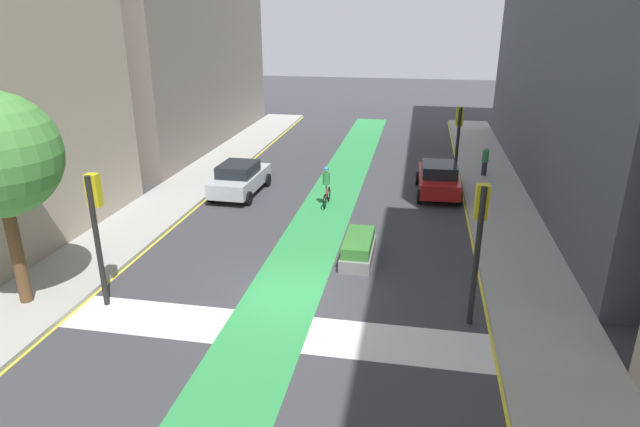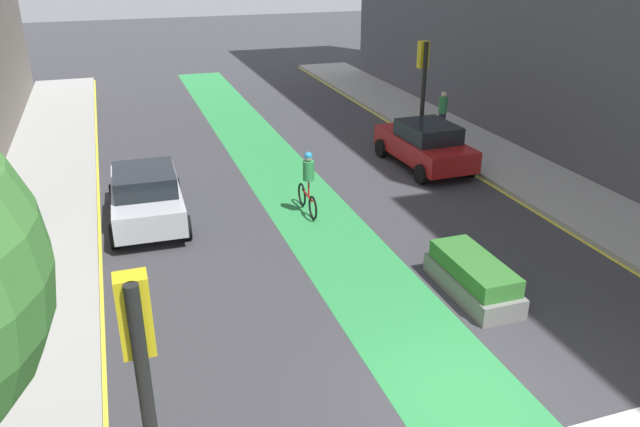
{
  "view_description": "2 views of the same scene",
  "coord_description": "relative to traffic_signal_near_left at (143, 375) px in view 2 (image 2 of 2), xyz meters",
  "views": [
    {
      "loc": [
        3.67,
        -14.37,
        8.27
      ],
      "look_at": [
        0.18,
        4.47,
        1.1
      ],
      "focal_mm": 30.24,
      "sensor_mm": 36.0,
      "label": 1
    },
    {
      "loc": [
        -5.2,
        -7.26,
        7.2
      ],
      "look_at": [
        -1.0,
        5.18,
        1.45
      ],
      "focal_mm": 35.14,
      "sensor_mm": 36.0,
      "label": 2
    }
  ],
  "objects": [
    {
      "name": "ground_plane",
      "position": [
        5.26,
        1.38,
        -2.84
      ],
      "size": [
        120.0,
        120.0,
        0.0
      ],
      "primitive_type": "plane",
      "color": "#38383D"
    },
    {
      "name": "bike_lane_paint",
      "position": [
        5.09,
        1.38,
        -2.83
      ],
      "size": [
        2.4,
        60.0,
        0.01
      ],
      "primitive_type": "cube",
      "color": "#2D8C47",
      "rests_on": "ground_plane"
    },
    {
      "name": "traffic_signal_near_left",
      "position": [
        0.0,
        0.0,
        0.0
      ],
      "size": [
        0.35,
        0.52,
        4.04
      ],
      "color": "black",
      "rests_on": "ground_plane"
    },
    {
      "name": "traffic_signal_far_right",
      "position": [
        10.9,
        14.57,
        -0.1
      ],
      "size": [
        0.35,
        0.52,
        3.89
      ],
      "color": "black",
      "rests_on": "ground_plane"
    },
    {
      "name": "car_red_right_far",
      "position": [
        10.01,
        12.4,
        -2.04
      ],
      "size": [
        2.14,
        4.26,
        1.57
      ],
      "color": "#A51919",
      "rests_on": "ground_plane"
    },
    {
      "name": "car_silver_left_far",
      "position": [
        0.62,
        10.69,
        -2.04
      ],
      "size": [
        2.11,
        4.25,
        1.57
      ],
      "color": "#B2B7BF",
      "rests_on": "ground_plane"
    },
    {
      "name": "cyclist_in_lane",
      "position": [
        5.0,
        9.84,
        -1.87
      ],
      "size": [
        0.32,
        1.73,
        1.86
      ],
      "color": "black",
      "rests_on": "ground_plane"
    },
    {
      "name": "pedestrian_sidewalk_right_a",
      "position": [
        12.48,
        15.68,
        -1.89
      ],
      "size": [
        0.34,
        0.34,
        1.58
      ],
      "color": "#262638",
      "rests_on": "sidewalk_right"
    },
    {
      "name": "median_planter",
      "position": [
        7.09,
        4.43,
        -2.43
      ],
      "size": [
        1.05,
        2.6,
        0.85
      ],
      "color": "slate",
      "rests_on": "ground_plane"
    }
  ]
}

